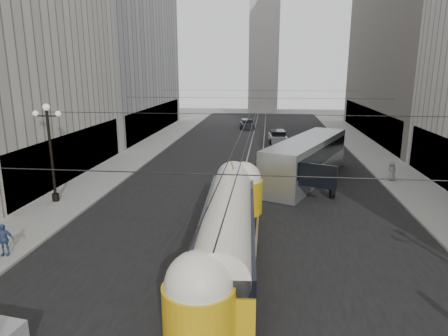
% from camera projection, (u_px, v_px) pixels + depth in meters
% --- Properties ---
extents(road, '(20.00, 85.00, 0.02)m').
position_uv_depth(road, '(255.00, 160.00, 39.03)').
color(road, black).
rests_on(road, ground).
extents(sidewalk_left, '(4.00, 72.00, 0.15)m').
position_uv_depth(sidewalk_left, '(146.00, 149.00, 43.67)').
color(sidewalk_left, gray).
rests_on(sidewalk_left, ground).
extents(sidewalk_right, '(4.00, 72.00, 0.15)m').
position_uv_depth(sidewalk_right, '(372.00, 154.00, 41.11)').
color(sidewalk_right, gray).
rests_on(sidewalk_right, ground).
extents(rail_left, '(0.12, 85.00, 0.04)m').
position_uv_depth(rail_left, '(247.00, 160.00, 39.11)').
color(rail_left, gray).
rests_on(rail_left, ground).
extents(rail_right, '(0.12, 85.00, 0.04)m').
position_uv_depth(rail_right, '(262.00, 160.00, 38.95)').
color(rail_right, gray).
rests_on(rail_right, ground).
extents(building_left_far, '(12.60, 28.60, 28.60)m').
position_uv_depth(building_left_far, '(109.00, 25.00, 52.69)').
color(building_left_far, '#999999').
rests_on(building_left_far, ground).
extents(building_right_far, '(12.60, 32.60, 32.60)m').
position_uv_depth(building_right_far, '(428.00, 3.00, 47.94)').
color(building_right_far, '#514C47').
rests_on(building_right_far, ground).
extents(distant_tower, '(6.00, 6.00, 31.36)m').
position_uv_depth(distant_tower, '(264.00, 37.00, 81.27)').
color(distant_tower, '#B2AFA8').
rests_on(distant_tower, ground).
extents(lamppost_left_mid, '(1.86, 0.44, 6.37)m').
position_uv_depth(lamppost_left_mid, '(50.00, 147.00, 25.49)').
color(lamppost_left_mid, black).
rests_on(lamppost_left_mid, sidewalk_left).
extents(catenary, '(25.00, 72.00, 0.23)m').
position_uv_depth(catenary, '(257.00, 100.00, 36.63)').
color(catenary, black).
rests_on(catenary, ground).
extents(streetcar, '(2.96, 14.84, 3.23)m').
position_uv_depth(streetcar, '(228.00, 226.00, 18.39)').
color(streetcar, gold).
rests_on(streetcar, ground).
extents(city_bus, '(7.64, 13.65, 3.34)m').
position_uv_depth(city_bus, '(307.00, 158.00, 31.41)').
color(city_bus, gray).
rests_on(city_bus, ground).
extents(sedan_white_far, '(2.29, 4.72, 1.44)m').
position_uv_depth(sedan_white_far, '(277.00, 137.00, 48.32)').
color(sedan_white_far, '#BABABA').
rests_on(sedan_white_far, ground).
extents(sedan_dark_far, '(2.45, 4.56, 1.37)m').
position_uv_depth(sedan_dark_far, '(247.00, 124.00, 59.66)').
color(sedan_dark_far, black).
rests_on(sedan_dark_far, ground).
extents(pedestrian_sidewalk_right, '(0.83, 0.65, 1.50)m').
position_uv_depth(pedestrian_sidewalk_right, '(392.00, 171.00, 31.09)').
color(pedestrian_sidewalk_right, gray).
rests_on(pedestrian_sidewalk_right, sidewalk_right).
extents(pedestrian_sidewalk_left, '(1.00, 0.72, 1.55)m').
position_uv_depth(pedestrian_sidewalk_left, '(3.00, 240.00, 18.47)').
color(pedestrian_sidewalk_left, '#394C7E').
rests_on(pedestrian_sidewalk_left, sidewalk_left).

